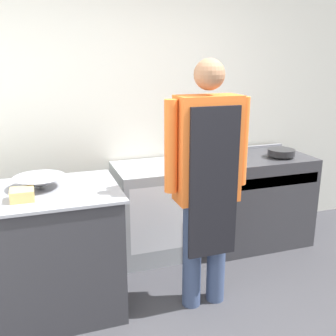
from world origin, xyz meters
TOP-DOWN VIEW (x-y plane):
  - wall_back at (0.00, 2.01)m, footprint 8.00×0.05m
  - prep_counter at (-1.00, 1.05)m, footprint 1.34×0.77m
  - stove at (1.16, 1.59)m, footprint 1.04×0.69m
  - fridge_unit at (0.09, 1.65)m, footprint 0.63×0.63m
  - person_cook at (0.25, 0.75)m, footprint 0.63×0.24m
  - mixing_bowl at (-0.87, 1.13)m, footprint 0.36×0.36m
  - plastic_tub at (-0.99, 0.90)m, footprint 0.15×0.15m
  - stock_pot at (0.92, 1.71)m, footprint 0.25×0.25m
  - saute_pan at (1.36, 1.47)m, footprint 0.26×0.26m

SIDE VIEW (x-z plane):
  - fridge_unit at x=0.09m, z-range 0.00..0.86m
  - stove at x=1.16m, z-range -0.01..0.90m
  - prep_counter at x=-1.00m, z-range 0.00..0.94m
  - saute_pan at x=1.36m, z-range 0.91..0.97m
  - plastic_tub at x=-0.99m, z-range 0.94..1.01m
  - mixing_bowl at x=-0.87m, z-range 0.94..1.02m
  - stock_pot at x=0.92m, z-range 0.91..1.14m
  - person_cook at x=0.25m, z-range 0.13..1.95m
  - wall_back at x=0.00m, z-range 0.00..2.70m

